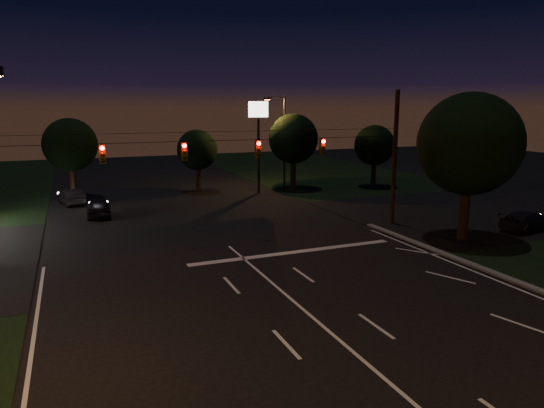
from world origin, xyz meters
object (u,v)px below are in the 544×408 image
car_oncoming_b (72,196)px  car_cross (529,221)px  tree_right_near (468,145)px  utility_pole_right (391,224)px  car_oncoming_a (99,207)px

car_oncoming_b → car_cross: size_ratio=0.89×
tree_right_near → car_oncoming_b: 30.43m
utility_pole_right → car_oncoming_a: bearing=151.2°
tree_right_near → car_cross: size_ratio=1.96×
utility_pole_right → car_cross: bearing=-35.2°
utility_pole_right → tree_right_near: 7.61m
car_oncoming_a → car_cross: size_ratio=0.93×
tree_right_near → car_oncoming_b: tree_right_near is taller
car_oncoming_b → car_cross: car_oncoming_b is taller
car_oncoming_b → car_oncoming_a: bearing=95.3°
tree_right_near → car_cross: (5.55, -0.17, -5.03)m
utility_pole_right → car_oncoming_a: (-18.42, 10.14, 0.70)m
utility_pole_right → car_oncoming_a: utility_pole_right is taller
tree_right_near → car_oncoming_a: (-19.95, 14.97, -4.97)m
car_cross → tree_right_near: bearing=82.7°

